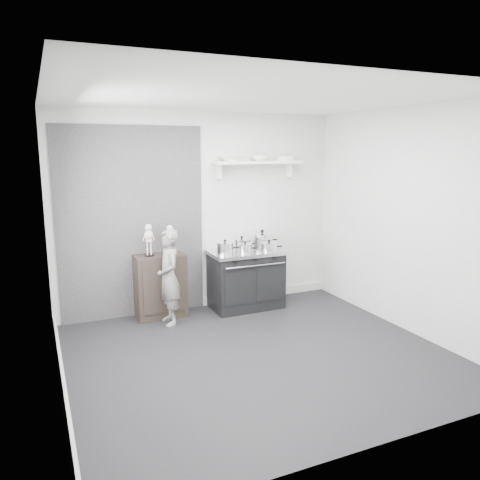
% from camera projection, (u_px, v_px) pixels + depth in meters
% --- Properties ---
extents(ground, '(4.00, 4.00, 0.00)m').
position_uv_depth(ground, '(258.00, 355.00, 5.09)').
color(ground, black).
rests_on(ground, ground).
extents(room_shell, '(4.02, 3.62, 2.71)m').
position_uv_depth(room_shell, '(245.00, 204.00, 4.88)').
color(room_shell, silver).
rests_on(room_shell, ground).
extents(wall_shelf, '(1.30, 0.26, 0.24)m').
position_uv_depth(wall_shelf, '(257.00, 163.00, 6.53)').
color(wall_shelf, white).
rests_on(wall_shelf, room_shell).
extents(stove, '(1.02, 0.64, 0.82)m').
position_uv_depth(stove, '(246.00, 279.00, 6.55)').
color(stove, black).
rests_on(stove, ground).
extents(side_cabinet, '(0.65, 0.38, 0.84)m').
position_uv_depth(side_cabinet, '(160.00, 286.00, 6.20)').
color(side_cabinet, black).
rests_on(side_cabinet, ground).
extents(child, '(0.31, 0.46, 1.22)m').
position_uv_depth(child, '(169.00, 277.00, 5.90)').
color(child, slate).
rests_on(child, ground).
extents(pot_front_left, '(0.31, 0.23, 0.20)m').
position_uv_depth(pot_front_left, '(225.00, 248.00, 6.25)').
color(pot_front_left, white).
rests_on(pot_front_left, stove).
extents(pot_back_left, '(0.32, 0.24, 0.19)m').
position_uv_depth(pot_back_left, '(242.00, 244.00, 6.54)').
color(pot_back_left, white).
rests_on(pot_back_left, stove).
extents(pot_back_right, '(0.40, 0.31, 0.26)m').
position_uv_depth(pot_back_right, '(262.00, 240.00, 6.68)').
color(pot_back_right, white).
rests_on(pot_back_right, stove).
extents(pot_front_right, '(0.32, 0.23, 0.16)m').
position_uv_depth(pot_front_right, '(269.00, 247.00, 6.41)').
color(pot_front_right, white).
rests_on(pot_front_right, stove).
extents(pot_front_center, '(0.27, 0.19, 0.16)m').
position_uv_depth(pot_front_center, '(245.00, 248.00, 6.31)').
color(pot_front_center, white).
rests_on(pot_front_center, stove).
extents(skeleton_full, '(0.13, 0.09, 0.48)m').
position_uv_depth(skeleton_full, '(149.00, 238.00, 6.02)').
color(skeleton_full, beige).
rests_on(skeleton_full, side_cabinet).
extents(skeleton_torso, '(0.12, 0.08, 0.44)m').
position_uv_depth(skeleton_torso, '(170.00, 237.00, 6.13)').
color(skeleton_torso, beige).
rests_on(skeleton_torso, side_cabinet).
extents(bowl_large, '(0.30, 0.30, 0.07)m').
position_uv_depth(bowl_large, '(231.00, 158.00, 6.35)').
color(bowl_large, white).
rests_on(bowl_large, wall_shelf).
extents(bowl_small, '(0.23, 0.23, 0.07)m').
position_uv_depth(bowl_small, '(260.00, 158.00, 6.53)').
color(bowl_small, white).
rests_on(bowl_small, wall_shelf).
extents(plate_stack, '(0.28, 0.28, 0.06)m').
position_uv_depth(plate_stack, '(286.00, 158.00, 6.69)').
color(plate_stack, silver).
rests_on(plate_stack, wall_shelf).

